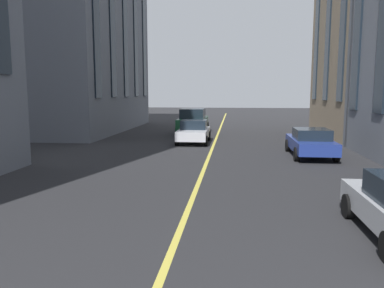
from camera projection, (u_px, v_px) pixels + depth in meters
The scene contains 5 objects.
lane_centre_line at pixel (205, 166), 16.07m from camera, with size 80.00×0.16×0.01m.
car_blue_trailing at pixel (311, 142), 18.50m from camera, with size 4.40×1.95×1.37m.
car_white_parked_a at pixel (194, 132), 23.46m from camera, with size 3.90×1.89×1.40m.
car_green_oncoming at pixel (193, 121), 28.65m from camera, with size 4.70×2.14×1.88m.
building_left_near at pixel (40, 8), 30.54m from camera, with size 16.07×13.90×19.54m.
Camera 1 is at (4.24, -1.19, 3.13)m, focal length 35.73 mm.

